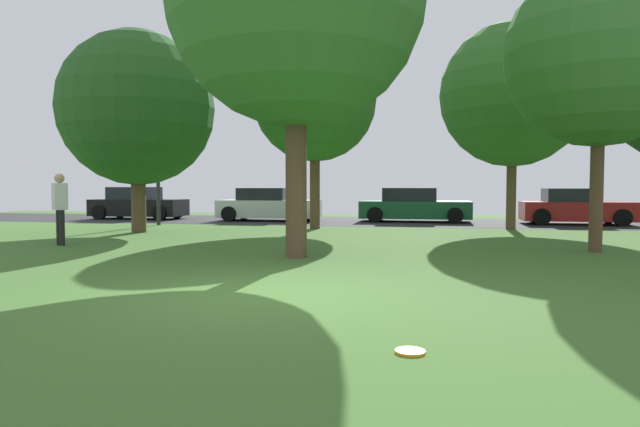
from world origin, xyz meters
The scene contains 13 objects.
ground_plane centered at (0.00, 0.00, 0.00)m, with size 44.00×44.00×0.00m, color #3D6628.
road_strip centered at (0.00, 16.00, 0.00)m, with size 44.00×6.40×0.01m, color #28282B.
oak_tree_left centered at (-6.97, 8.96, 3.95)m, with size 4.90×4.90×6.41m.
maple_tree_far centered at (5.86, 6.07, 4.41)m, with size 4.13×4.13×6.48m.
maple_tree_near centered at (4.92, 12.60, 4.58)m, with size 4.89×4.89×7.04m.
oak_tree_center centered at (-1.75, 11.61, 4.46)m, with size 4.28×4.28×6.61m.
person_bystander centered at (-6.86, 4.98, 1.01)m, with size 0.36×0.39×1.80m.
frisbee_disc centered at (2.07, -2.40, 0.01)m, with size 0.27×0.27×0.03m, color orange.
parked_car_black centered at (-10.79, 15.65, 0.66)m, with size 4.14×1.92×1.44m.
parked_car_white centered at (-4.63, 15.60, 0.65)m, with size 4.25×2.10×1.40m.
parked_car_green centered at (1.53, 16.15, 0.65)m, with size 4.54×2.06×1.41m.
parked_car_red centered at (7.70, 15.70, 0.64)m, with size 4.02×1.94×1.40m.
street_lamp_post centered at (-7.97, 12.20, 2.25)m, with size 0.14×0.14×4.50m, color #2D2D33.
Camera 1 is at (2.24, -7.32, 1.48)m, focal length 31.16 mm.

